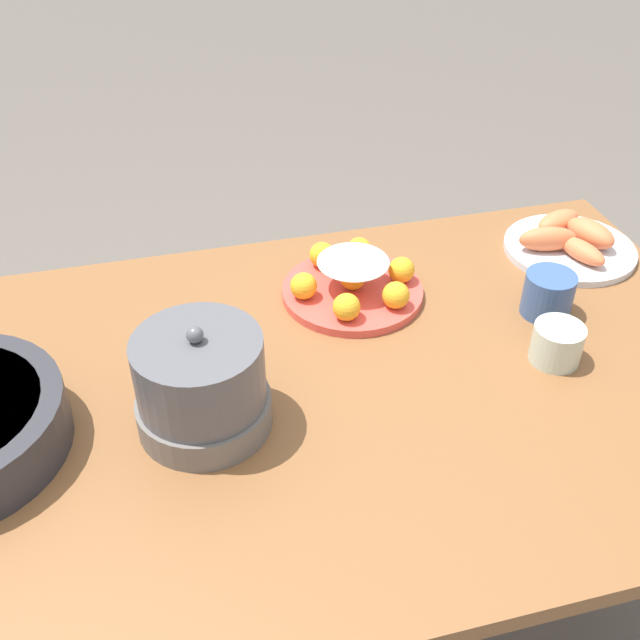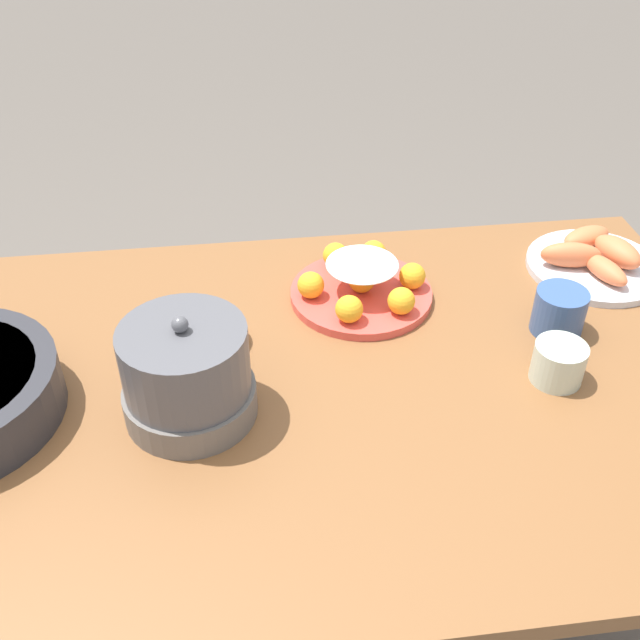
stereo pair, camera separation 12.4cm
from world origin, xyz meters
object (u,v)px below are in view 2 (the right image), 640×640
object	(u,v)px
cup_far	(558,363)
cake_plate	(362,285)
seafood_platter	(595,260)
sauce_bowl	(218,338)
warming_pot	(187,374)
cup_near	(559,312)
dining_table	(274,424)

from	to	relation	value
cup_far	cake_plate	bearing A→B (deg)	-43.97
cake_plate	seafood_platter	xyz separation A→B (m)	(-0.46, -0.04, -0.01)
sauce_bowl	seafood_platter	distance (m)	0.73
warming_pot	seafood_platter	bearing A→B (deg)	-158.69
cake_plate	sauce_bowl	world-z (taller)	cake_plate
sauce_bowl	seafood_platter	xyz separation A→B (m)	(-0.72, -0.14, 0.01)
sauce_bowl	cup_near	size ratio (longest dim) A/B	1.13
seafood_platter	cup_far	distance (m)	0.35
dining_table	sauce_bowl	world-z (taller)	sauce_bowl
seafood_platter	warming_pot	bearing A→B (deg)	21.31
cake_plate	warming_pot	world-z (taller)	warming_pot
dining_table	cake_plate	xyz separation A→B (m)	(-0.18, -0.22, 0.11)
cup_far	warming_pot	world-z (taller)	warming_pot
cup_near	cup_far	distance (m)	0.13
dining_table	cup_far	distance (m)	0.46
sauce_bowl	warming_pot	bearing A→B (deg)	75.05
dining_table	cup_far	size ratio (longest dim) A/B	19.10
sauce_bowl	cup_near	world-z (taller)	cup_near
cup_far	warming_pot	distance (m)	0.57
cup_near	cup_far	world-z (taller)	cup_near
cake_plate	warming_pot	bearing A→B (deg)	40.53
seafood_platter	warming_pot	world-z (taller)	warming_pot
cake_plate	seafood_platter	distance (m)	0.46
cake_plate	cup_near	distance (m)	0.34
cup_near	seafood_platter	bearing A→B (deg)	-129.56
cup_far	sauce_bowl	bearing A→B (deg)	-16.52
seafood_platter	cup_near	distance (m)	0.23
dining_table	warming_pot	distance (m)	0.21
cup_near	cup_far	xyz separation A→B (m)	(0.05, 0.12, -0.01)
cup_near	warming_pot	xyz separation A→B (m)	(0.62, 0.12, 0.04)
cup_far	warming_pot	bearing A→B (deg)	0.27
sauce_bowl	dining_table	bearing A→B (deg)	124.55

